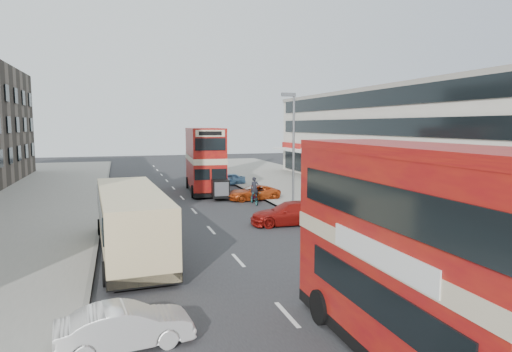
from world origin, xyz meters
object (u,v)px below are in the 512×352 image
object	(u,v)px
bus_main	(416,254)
car_right_c	(228,179)
bus_second	(205,160)
coach	(131,219)
street_lamp	(293,142)
pedestrian_near	(341,204)
car_right_b	(253,193)
car_left_front	(125,327)
cyclist	(255,195)
car_right_a	(290,213)

from	to	relation	value
bus_main	car_right_c	xyz separation A→B (m)	(3.43, 34.12, -2.20)
bus_second	coach	xyz separation A→B (m)	(-6.87, -18.14, -1.25)
street_lamp	car_right_c	distance (m)	15.15
street_lamp	pedestrian_near	xyz separation A→B (m)	(1.96, -3.40, -3.83)
street_lamp	car_right_b	xyz separation A→B (m)	(-1.26, 5.18, -4.20)
car_right_b	pedestrian_near	distance (m)	9.17
bus_main	bus_second	bearing A→B (deg)	-90.35
coach	car_right_c	xyz separation A→B (m)	(9.88, 22.12, -1.05)
car_right_c	street_lamp	bearing A→B (deg)	1.90
car_left_front	car_right_b	size ratio (longest dim) A/B	0.85
coach	car_right_c	bearing A→B (deg)	62.62
car_left_front	car_right_b	distance (m)	24.12
car_left_front	pedestrian_near	bearing A→B (deg)	-51.88
coach	car_right_c	distance (m)	24.24
car_right_c	pedestrian_near	distance (m)	18.18
street_lamp	car_left_front	xyz separation A→B (m)	(-11.42, -16.69, -4.19)
bus_second	car_left_front	size ratio (longest dim) A/B	2.83
car_right_c	pedestrian_near	world-z (taller)	pedestrian_near
bus_second	pedestrian_near	xyz separation A→B (m)	(6.07, -13.94, -1.94)
car_left_front	street_lamp	bearing A→B (deg)	-41.08
bus_main	car_right_b	bearing A→B (deg)	-97.08
pedestrian_near	cyclist	xyz separation A→B (m)	(-3.64, 6.78, -0.26)
car_right_b	bus_main	bearing A→B (deg)	-9.29
bus_second	car_right_b	world-z (taller)	bus_second
pedestrian_near	cyclist	size ratio (longest dim) A/B	0.78
coach	car_right_b	size ratio (longest dim) A/B	2.52
car_right_a	car_right_c	size ratio (longest dim) A/B	1.37
cyclist	car_right_c	bearing A→B (deg)	87.01
street_lamp	car_right_b	bearing A→B (deg)	103.62
car_right_b	cyclist	bearing A→B (deg)	-15.14
car_left_front	bus_second	bearing A→B (deg)	-21.72
bus_second	car_left_front	world-z (taller)	bus_second
bus_main	coach	world-z (taller)	bus_main
car_right_a	car_right_c	distance (m)	18.49
bus_main	cyclist	bearing A→B (deg)	-96.61
car_right_a	coach	bearing A→B (deg)	-63.23
bus_main	cyclist	xyz separation A→B (m)	(2.85, 22.98, -2.11)
bus_main	car_right_c	distance (m)	34.36
bus_second	pedestrian_near	distance (m)	15.32
pedestrian_near	bus_second	bearing A→B (deg)	-76.98
coach	pedestrian_near	size ratio (longest dim) A/B	6.64
car_right_b	pedestrian_near	bearing A→B (deg)	18.76
bus_main	car_right_a	world-z (taller)	bus_main
coach	cyclist	xyz separation A→B (m)	(9.30, 10.98, -0.96)
bus_second	car_right_c	bearing A→B (deg)	-122.67
car_right_c	pedestrian_near	bearing A→B (deg)	7.25
car_left_front	pedestrian_near	xyz separation A→B (m)	(13.38, 13.29, 0.36)
street_lamp	car_right_a	bearing A→B (deg)	-113.33
bus_main	street_lamp	bearing A→B (deg)	-102.57
bus_second	car_right_a	xyz separation A→B (m)	(2.40, -14.50, -2.20)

